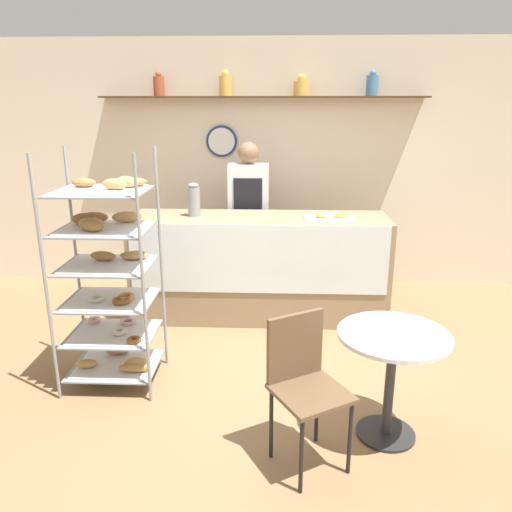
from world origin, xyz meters
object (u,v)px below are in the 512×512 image
(person_worker, at_px, (249,214))
(donut_tray_counter, at_px, (330,216))
(pastry_rack, at_px, (110,276))
(cafe_chair, at_px, (303,375))
(coffee_carafe, at_px, (194,200))
(cafe_table, at_px, (392,360))

(person_worker, xyz_separation_m, donut_tray_counter, (0.79, -0.59, 0.11))
(pastry_rack, xyz_separation_m, person_worker, (0.90, 1.80, 0.08))
(pastry_rack, xyz_separation_m, cafe_chair, (1.36, -0.82, -0.28))
(person_worker, distance_m, coffee_carafe, 0.76)
(cafe_table, relative_size, coffee_carafe, 2.25)
(cafe_chair, bearing_deg, pastry_rack, 118.53)
(pastry_rack, height_order, donut_tray_counter, pastry_rack)
(cafe_table, bearing_deg, cafe_chair, -157.74)
(cafe_table, height_order, coffee_carafe, coffee_carafe)
(pastry_rack, relative_size, cafe_chair, 1.95)
(person_worker, bearing_deg, cafe_table, -67.21)
(pastry_rack, distance_m, cafe_table, 2.02)
(pastry_rack, bearing_deg, cafe_chair, -31.05)
(cafe_chair, bearing_deg, person_worker, 69.49)
(pastry_rack, distance_m, cafe_chair, 1.61)
(cafe_table, height_order, cafe_chair, cafe_chair)
(pastry_rack, distance_m, donut_tray_counter, 2.09)
(pastry_rack, height_order, coffee_carafe, pastry_rack)
(coffee_carafe, relative_size, donut_tray_counter, 0.69)
(pastry_rack, height_order, cafe_table, pastry_rack)
(person_worker, relative_size, cafe_table, 2.33)
(coffee_carafe, distance_m, donut_tray_counter, 1.28)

